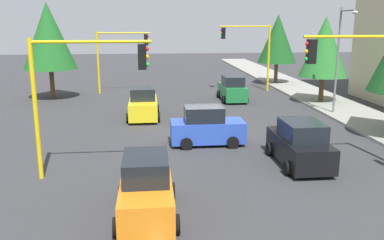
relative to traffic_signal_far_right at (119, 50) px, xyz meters
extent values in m
plane|color=#353538|center=(14.00, 5.64, -3.79)|extent=(120.00, 120.00, 0.00)
cube|color=gray|center=(9.00, 16.14, -3.71)|extent=(80.00, 4.00, 0.15)
cone|color=silver|center=(25.00, 2.64, -3.78)|extent=(0.01, 1.10, 1.10)
cylinder|color=yellow|center=(0.00, -1.86, -1.12)|extent=(0.18, 0.18, 5.33)
cylinder|color=yellow|center=(0.00, 0.39, 1.39)|extent=(0.12, 4.50, 0.12)
cube|color=black|center=(0.00, 2.28, 0.81)|extent=(0.36, 0.32, 0.96)
sphere|color=red|center=(0.00, 2.46, 1.11)|extent=(0.18, 0.18, 0.18)
sphere|color=yellow|center=(0.00, 2.46, 0.81)|extent=(0.18, 0.18, 0.18)
sphere|color=green|center=(0.00, 2.46, 0.51)|extent=(0.18, 0.18, 0.18)
cylinder|color=yellow|center=(20.00, -1.86, -1.02)|extent=(0.18, 0.18, 5.52)
cylinder|color=yellow|center=(20.00, 0.39, 1.59)|extent=(0.12, 4.50, 0.12)
cube|color=black|center=(20.00, 2.28, 1.01)|extent=(0.36, 0.32, 0.96)
sphere|color=red|center=(20.00, 2.46, 1.31)|extent=(0.18, 0.18, 0.18)
sphere|color=yellow|center=(20.00, 2.46, 1.01)|extent=(0.18, 0.18, 0.18)
sphere|color=green|center=(20.00, 2.46, 0.71)|extent=(0.18, 0.18, 0.18)
cylinder|color=yellow|center=(0.00, 13.14, -0.85)|extent=(0.18, 0.18, 5.86)
cylinder|color=yellow|center=(0.00, 10.89, 1.93)|extent=(0.12, 4.50, 0.12)
cube|color=black|center=(0.00, 9.00, 1.35)|extent=(0.36, 0.32, 0.96)
sphere|color=red|center=(0.00, 8.82, 1.65)|extent=(0.18, 0.18, 0.18)
sphere|color=yellow|center=(0.00, 8.82, 1.35)|extent=(0.18, 0.18, 0.18)
sphere|color=green|center=(0.00, 8.82, 1.05)|extent=(0.18, 0.18, 0.18)
cylinder|color=yellow|center=(20.00, 10.89, 1.74)|extent=(0.12, 4.50, 0.12)
cube|color=black|center=(20.00, 9.00, 1.16)|extent=(0.36, 0.32, 0.96)
sphere|color=red|center=(20.00, 8.82, 1.46)|extent=(0.18, 0.18, 0.18)
sphere|color=yellow|center=(20.00, 8.82, 1.16)|extent=(0.18, 0.18, 0.18)
sphere|color=green|center=(20.00, 8.82, 0.86)|extent=(0.18, 0.18, 0.18)
cylinder|color=slate|center=(10.00, 14.84, -0.29)|extent=(0.14, 0.14, 7.00)
cylinder|color=slate|center=(10.90, 14.84, 3.01)|extent=(1.80, 0.10, 0.10)
ellipsoid|color=silver|center=(11.80, 14.84, 2.86)|extent=(0.56, 0.28, 0.20)
cylinder|color=brown|center=(-4.00, 15.14, -2.61)|extent=(0.36, 0.36, 2.35)
cone|color=#19511E|center=(-4.00, 15.14, 0.71)|extent=(3.75, 3.75, 4.69)
cylinder|color=brown|center=(6.00, 15.64, -2.66)|extent=(0.36, 0.36, 2.25)
cone|color=#28752D|center=(6.00, 15.64, 0.50)|extent=(3.59, 3.59, 4.49)
cylinder|color=brown|center=(2.00, -5.36, -2.48)|extent=(0.36, 0.36, 2.61)
cone|color=#1E6023|center=(2.00, -5.36, 1.24)|extent=(4.18, 4.18, 5.22)
cube|color=blue|center=(16.00, 5.41, -3.10)|extent=(1.63, 3.72, 1.05)
cube|color=black|center=(16.00, 5.22, -2.19)|extent=(1.44, 1.93, 0.76)
cylinder|color=black|center=(15.12, 6.56, -3.49)|extent=(0.20, 0.60, 0.60)
cylinder|color=black|center=(16.88, 6.56, -3.49)|extent=(0.20, 0.60, 0.60)
cylinder|color=black|center=(15.12, 4.25, -3.49)|extent=(0.20, 0.60, 0.60)
cylinder|color=black|center=(16.88, 4.25, -3.49)|extent=(0.20, 0.60, 0.60)
cube|color=#1E7238|center=(4.29, 9.03, -3.10)|extent=(4.02, 1.69, 1.05)
cube|color=black|center=(4.49, 9.03, -2.19)|extent=(2.09, 1.48, 0.76)
cylinder|color=black|center=(3.04, 8.13, -3.49)|extent=(0.60, 0.20, 0.60)
cylinder|color=black|center=(3.04, 9.94, -3.49)|extent=(0.60, 0.20, 0.60)
cylinder|color=black|center=(5.54, 8.13, -3.49)|extent=(0.60, 0.20, 0.60)
cylinder|color=black|center=(5.54, 9.94, -3.49)|extent=(0.60, 0.20, 0.60)
cube|color=orange|center=(23.74, 2.36, -3.10)|extent=(3.95, 1.62, 1.05)
cube|color=black|center=(23.54, 2.36, -2.19)|extent=(2.06, 1.43, 0.76)
cylinder|color=black|center=(24.97, 3.23, -3.49)|extent=(0.60, 0.20, 0.60)
cylinder|color=black|center=(24.97, 1.49, -3.49)|extent=(0.60, 0.20, 0.60)
cylinder|color=black|center=(22.52, 3.23, -3.49)|extent=(0.60, 0.20, 0.60)
cylinder|color=black|center=(22.52, 1.49, -3.49)|extent=(0.60, 0.20, 0.60)
cube|color=black|center=(19.40, 8.98, -3.10)|extent=(4.12, 1.77, 1.05)
cube|color=black|center=(19.61, 8.98, -2.19)|extent=(2.14, 1.56, 0.76)
cylinder|color=black|center=(18.12, 8.03, -3.49)|extent=(0.60, 0.20, 0.60)
cylinder|color=black|center=(18.12, 9.92, -3.49)|extent=(0.60, 0.20, 0.60)
cylinder|color=black|center=(20.68, 8.03, -3.49)|extent=(0.60, 0.20, 0.60)
cylinder|color=black|center=(20.68, 9.92, -3.49)|extent=(0.60, 0.20, 0.60)
cube|color=yellow|center=(9.73, 2.08, -3.10)|extent=(4.19, 1.76, 1.05)
cube|color=black|center=(9.52, 2.08, -2.19)|extent=(2.18, 1.55, 0.76)
cylinder|color=black|center=(11.03, 3.02, -3.49)|extent=(0.60, 0.20, 0.60)
cylinder|color=black|center=(11.03, 1.14, -3.49)|extent=(0.60, 0.20, 0.60)
cylinder|color=black|center=(8.43, 3.02, -3.49)|extent=(0.60, 0.20, 0.60)
cylinder|color=black|center=(8.43, 1.14, -3.49)|extent=(0.60, 0.20, 0.60)
camera|label=1|loc=(35.95, 2.57, 2.32)|focal=38.31mm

